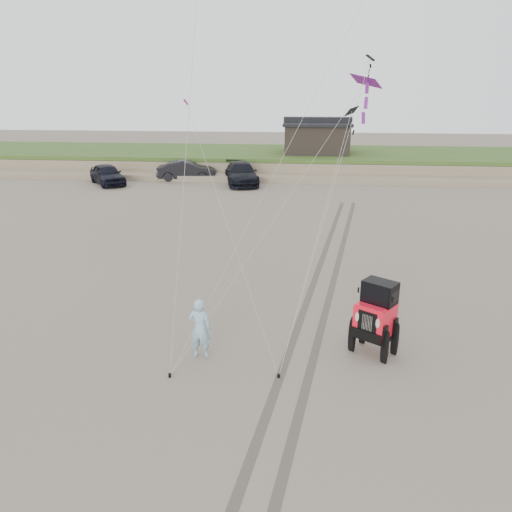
% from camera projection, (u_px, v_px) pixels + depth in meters
% --- Properties ---
extents(ground, '(160.00, 160.00, 0.00)m').
position_uv_depth(ground, '(263.00, 377.00, 14.21)').
color(ground, '#6B6054').
rests_on(ground, ground).
extents(dune_ridge, '(160.00, 14.25, 1.73)m').
position_uv_depth(dune_ridge, '(296.00, 161.00, 49.26)').
color(dune_ridge, '#7A6B54').
rests_on(dune_ridge, ground).
extents(cabin, '(6.40, 5.40, 3.35)m').
position_uv_depth(cabin, '(317.00, 137.00, 47.82)').
color(cabin, black).
rests_on(cabin, dune_ridge).
extents(truck_a, '(4.61, 5.15, 1.69)m').
position_uv_depth(truck_a, '(107.00, 174.00, 41.77)').
color(truck_a, black).
rests_on(truck_a, ground).
extents(truck_b, '(5.27, 2.41, 1.67)m').
position_uv_depth(truck_b, '(187.00, 170.00, 43.74)').
color(truck_b, black).
rests_on(truck_b, ground).
extents(truck_c, '(3.81, 6.53, 1.78)m').
position_uv_depth(truck_c, '(241.00, 173.00, 41.94)').
color(truck_c, black).
rests_on(truck_c, ground).
extents(jeep, '(4.63, 5.35, 1.87)m').
position_uv_depth(jeep, '(374.00, 326.00, 15.17)').
color(jeep, '#FF152B').
rests_on(jeep, ground).
extents(man, '(0.73, 0.51, 1.90)m').
position_uv_depth(man, '(200.00, 328.00, 14.97)').
color(man, '#7EADC3').
rests_on(man, ground).
extents(kite_flock, '(8.65, 8.91, 5.13)m').
position_uv_depth(kite_flock, '(335.00, 59.00, 19.50)').
color(kite_flock, '#B5166F').
rests_on(kite_flock, ground).
extents(stake_main, '(0.08, 0.08, 0.12)m').
position_uv_depth(stake_main, '(170.00, 375.00, 14.16)').
color(stake_main, black).
rests_on(stake_main, ground).
extents(stake_aux, '(0.08, 0.08, 0.12)m').
position_uv_depth(stake_aux, '(279.00, 376.00, 14.13)').
color(stake_aux, black).
rests_on(stake_aux, ground).
extents(tire_tracks, '(5.22, 29.74, 0.01)m').
position_uv_depth(tire_tracks, '(325.00, 277.00, 21.55)').
color(tire_tracks, '#4C443D').
rests_on(tire_tracks, ground).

